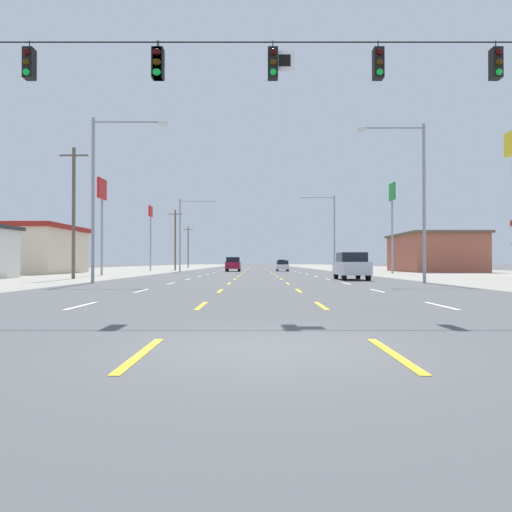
{
  "coord_description": "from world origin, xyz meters",
  "views": [
    {
      "loc": [
        -0.15,
        -7.29,
        1.28
      ],
      "look_at": [
        -0.18,
        81.06,
        2.41
      ],
      "focal_mm": 34.36,
      "sensor_mm": 36.0,
      "label": 1
    }
  ],
  "objects_px": {
    "suv_far_right_midfar": "(282,263)",
    "streetlight_left_row_0": "(101,187)",
    "hatchback_inner_right_mid": "(283,266)",
    "streetlight_right_row_0": "(417,191)",
    "suv_inner_left_near": "(233,264)",
    "suv_far_right_nearest": "(351,266)",
    "pole_sign_right_row_1": "(392,206)",
    "streetlight_right_row_1": "(331,227)",
    "pole_sign_left_row_2": "(151,222)",
    "streetlight_left_row_1": "(184,229)",
    "pole_sign_left_row_1": "(102,201)"
  },
  "relations": [
    {
      "from": "pole_sign_left_row_2",
      "to": "streetlight_left_row_1",
      "type": "relative_size",
      "value": 1.02
    },
    {
      "from": "pole_sign_left_row_2",
      "to": "pole_sign_left_row_1",
      "type": "bearing_deg",
      "value": -88.07
    },
    {
      "from": "suv_inner_left_near",
      "to": "suv_far_right_nearest",
      "type": "bearing_deg",
      "value": -72.65
    },
    {
      "from": "hatchback_inner_right_mid",
      "to": "streetlight_right_row_1",
      "type": "distance_m",
      "value": 9.78
    },
    {
      "from": "hatchback_inner_right_mid",
      "to": "suv_far_right_midfar",
      "type": "distance_m",
      "value": 63.72
    },
    {
      "from": "suv_inner_left_near",
      "to": "streetlight_right_row_1",
      "type": "height_order",
      "value": "streetlight_right_row_1"
    },
    {
      "from": "suv_inner_left_near",
      "to": "pole_sign_left_row_2",
      "type": "xyz_separation_m",
      "value": [
        -12.87,
        6.21,
        6.31
      ]
    },
    {
      "from": "hatchback_inner_right_mid",
      "to": "streetlight_right_row_0",
      "type": "distance_m",
      "value": 40.79
    },
    {
      "from": "streetlight_left_row_0",
      "to": "streetlight_right_row_1",
      "type": "xyz_separation_m",
      "value": [
        19.34,
        34.27,
        -0.04
      ]
    },
    {
      "from": "suv_far_right_midfar",
      "to": "hatchback_inner_right_mid",
      "type": "bearing_deg",
      "value": -92.86
    },
    {
      "from": "suv_far_right_nearest",
      "to": "streetlight_left_row_1",
      "type": "height_order",
      "value": "streetlight_left_row_1"
    },
    {
      "from": "pole_sign_left_row_2",
      "to": "streetlight_right_row_0",
      "type": "bearing_deg",
      "value": -59.7
    },
    {
      "from": "pole_sign_left_row_1",
      "to": "streetlight_right_row_1",
      "type": "xyz_separation_m",
      "value": [
        24.98,
        16.18,
        -1.47
      ]
    },
    {
      "from": "hatchback_inner_right_mid",
      "to": "pole_sign_left_row_2",
      "type": "height_order",
      "value": "pole_sign_left_row_2"
    },
    {
      "from": "suv_inner_left_near",
      "to": "hatchback_inner_right_mid",
      "type": "relative_size",
      "value": 1.26
    },
    {
      "from": "suv_inner_left_near",
      "to": "streetlight_right_row_0",
      "type": "height_order",
      "value": "streetlight_right_row_0"
    },
    {
      "from": "suv_inner_left_near",
      "to": "suv_far_right_midfar",
      "type": "height_order",
      "value": "same"
    },
    {
      "from": "suv_inner_left_near",
      "to": "suv_far_right_midfar",
      "type": "distance_m",
      "value": 66.29
    },
    {
      "from": "pole_sign_left_row_1",
      "to": "pole_sign_left_row_2",
      "type": "distance_m",
      "value": 26.28
    },
    {
      "from": "suv_inner_left_near",
      "to": "streetlight_left_row_1",
      "type": "xyz_separation_m",
      "value": [
        -6.29,
        -3.89,
        4.61
      ]
    },
    {
      "from": "suv_far_right_midfar",
      "to": "pole_sign_left_row_2",
      "type": "relative_size",
      "value": 0.5
    },
    {
      "from": "suv_far_right_midfar",
      "to": "streetlight_left_row_0",
      "type": "xyz_separation_m",
      "value": [
        -16.47,
        -103.67,
        4.89
      ]
    },
    {
      "from": "suv_inner_left_near",
      "to": "pole_sign_right_row_1",
      "type": "distance_m",
      "value": 23.47
    },
    {
      "from": "streetlight_right_row_0",
      "to": "streetlight_left_row_1",
      "type": "bearing_deg",
      "value": 119.46
    },
    {
      "from": "streetlight_left_row_0",
      "to": "streetlight_right_row_1",
      "type": "distance_m",
      "value": 39.35
    },
    {
      "from": "suv_far_right_nearest",
      "to": "streetlight_left_row_0",
      "type": "distance_m",
      "value": 18.11
    },
    {
      "from": "hatchback_inner_right_mid",
      "to": "suv_far_right_midfar",
      "type": "relative_size",
      "value": 0.8
    },
    {
      "from": "pole_sign_left_row_1",
      "to": "streetlight_left_row_1",
      "type": "xyz_separation_m",
      "value": [
        5.69,
        16.18,
        -1.7
      ]
    },
    {
      "from": "streetlight_right_row_1",
      "to": "hatchback_inner_right_mid",
      "type": "bearing_deg",
      "value": 136.4
    },
    {
      "from": "suv_far_right_nearest",
      "to": "hatchback_inner_right_mid",
      "type": "bearing_deg",
      "value": 95.3
    },
    {
      "from": "suv_far_right_midfar",
      "to": "streetlight_left_row_0",
      "type": "bearing_deg",
      "value": -99.03
    },
    {
      "from": "hatchback_inner_right_mid",
      "to": "streetlight_right_row_1",
      "type": "height_order",
      "value": "streetlight_right_row_1"
    },
    {
      "from": "pole_sign_right_row_1",
      "to": "streetlight_right_row_1",
      "type": "relative_size",
      "value": 1.02
    },
    {
      "from": "hatchback_inner_right_mid",
      "to": "streetlight_right_row_0",
      "type": "bearing_deg",
      "value": -81.32
    },
    {
      "from": "streetlight_left_row_1",
      "to": "streetlight_right_row_0",
      "type": "bearing_deg",
      "value": -60.54
    },
    {
      "from": "pole_sign_left_row_2",
      "to": "suv_far_right_midfar",
      "type": "bearing_deg",
      "value": 68.8
    },
    {
      "from": "pole_sign_right_row_1",
      "to": "streetlight_left_row_1",
      "type": "relative_size",
      "value": 1.07
    },
    {
      "from": "streetlight_left_row_0",
      "to": "streetlight_right_row_1",
      "type": "relative_size",
      "value": 1.01
    },
    {
      "from": "suv_inner_left_near",
      "to": "suv_far_right_midfar",
      "type": "xyz_separation_m",
      "value": [
        10.14,
        65.51,
        0.0
      ]
    },
    {
      "from": "suv_far_right_midfar",
      "to": "pole_sign_right_row_1",
      "type": "relative_size",
      "value": 0.48
    },
    {
      "from": "suv_far_right_midfar",
      "to": "pole_sign_left_row_1",
      "type": "height_order",
      "value": "pole_sign_left_row_1"
    },
    {
      "from": "suv_far_right_midfar",
      "to": "pole_sign_right_row_1",
      "type": "bearing_deg",
      "value": -83.76
    },
    {
      "from": "pole_sign_left_row_2",
      "to": "streetlight_right_row_1",
      "type": "height_order",
      "value": "streetlight_right_row_1"
    },
    {
      "from": "pole_sign_right_row_1",
      "to": "streetlight_left_row_0",
      "type": "relative_size",
      "value": 1.01
    },
    {
      "from": "pole_sign_left_row_1",
      "to": "pole_sign_left_row_2",
      "type": "relative_size",
      "value": 0.97
    },
    {
      "from": "suv_inner_left_near",
      "to": "pole_sign_right_row_1",
      "type": "height_order",
      "value": "pole_sign_right_row_1"
    },
    {
      "from": "pole_sign_right_row_1",
      "to": "streetlight_left_row_1",
      "type": "distance_m",
      "value": 26.5
    },
    {
      "from": "suv_far_right_midfar",
      "to": "pole_sign_left_row_2",
      "type": "distance_m",
      "value": 63.93
    },
    {
      "from": "suv_far_right_midfar",
      "to": "streetlight_left_row_1",
      "type": "xyz_separation_m",
      "value": [
        -16.43,
        -69.4,
        4.61
      ]
    },
    {
      "from": "pole_sign_right_row_1",
      "to": "pole_sign_left_row_2",
      "type": "bearing_deg",
      "value": 149.29
    }
  ]
}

